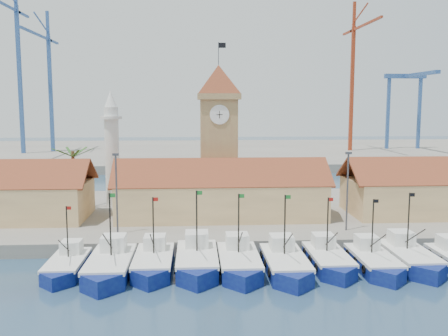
{
  "coord_description": "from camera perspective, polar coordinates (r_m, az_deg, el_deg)",
  "views": [
    {
      "loc": [
        -3.34,
        -43.0,
        15.87
      ],
      "look_at": [
        0.28,
        18.0,
        8.04
      ],
      "focal_mm": 40.0,
      "sensor_mm": 36.0,
      "label": 1
    }
  ],
  "objects": [
    {
      "name": "boat_8",
      "position": [
        52.83,
        20.56,
        -9.76
      ],
      "size": [
        3.7,
        10.13,
        7.67
      ],
      "color": "#0C115D",
      "rests_on": "ground"
    },
    {
      "name": "boat_2",
      "position": [
        48.71,
        -8.09,
        -10.83
      ],
      "size": [
        3.61,
        9.88,
        7.47
      ],
      "color": "#0C115D",
      "rests_on": "ground"
    },
    {
      "name": "boat_4",
      "position": [
        48.21,
        1.77,
        -10.9
      ],
      "size": [
        3.78,
        10.34,
        7.83
      ],
      "color": "#0C115D",
      "rests_on": "ground"
    },
    {
      "name": "boat_5",
      "position": [
        48.07,
        7.1,
        -11.01
      ],
      "size": [
        3.77,
        10.33,
        7.82
      ],
      "color": "#0C115D",
      "rests_on": "ground"
    },
    {
      "name": "boat_6",
      "position": [
        50.13,
        11.92,
        -10.41
      ],
      "size": [
        3.51,
        9.62,
        7.28
      ],
      "color": "#0C115D",
      "rests_on": "ground"
    },
    {
      "name": "crane_red_right",
      "position": [
        154.39,
        14.62,
        10.9
      ],
      "size": [
        1.0,
        32.23,
        43.61
      ],
      "color": "maroon",
      "rests_on": "terminal"
    },
    {
      "name": "boat_1",
      "position": [
        48.3,
        -12.93,
        -11.02
      ],
      "size": [
        3.91,
        10.72,
        8.11
      ],
      "color": "#0C115D",
      "rests_on": "ground"
    },
    {
      "name": "clock_tower",
      "position": [
        69.18,
        -0.62,
        4.06
      ],
      "size": [
        5.8,
        5.8,
        22.7
      ],
      "color": "tan",
      "rests_on": "quay"
    },
    {
      "name": "ground",
      "position": [
        45.95,
        1.01,
        -12.9
      ],
      "size": [
        400.0,
        400.0,
        0.0
      ],
      "primitive_type": "plane",
      "color": "navy",
      "rests_on": "ground"
    },
    {
      "name": "boat_0",
      "position": [
        49.97,
        -17.57,
        -10.73
      ],
      "size": [
        3.23,
        8.86,
        6.7
      ],
      "color": "#0C115D",
      "rests_on": "ground"
    },
    {
      "name": "quay",
      "position": [
        68.76,
        -0.53,
        -5.4
      ],
      "size": [
        140.0,
        32.0,
        1.5
      ],
      "primitive_type": "cube",
      "color": "gray",
      "rests_on": "ground"
    },
    {
      "name": "boat_7",
      "position": [
        50.72,
        16.82,
        -10.37
      ],
      "size": [
        3.48,
        9.53,
        7.21
      ],
      "color": "#0C115D",
      "rests_on": "ground"
    },
    {
      "name": "lamp_posts",
      "position": [
        55.93,
        0.59,
        -2.37
      ],
      "size": [
        80.7,
        0.25,
        9.03
      ],
      "color": "#3F3F44",
      "rests_on": "quay"
    },
    {
      "name": "hall_center",
      "position": [
        64.2,
        -0.36,
        -3.36
      ],
      "size": [
        27.04,
        10.13,
        7.61
      ],
      "color": "#E8BF7F",
      "rests_on": "quay"
    },
    {
      "name": "terminal",
      "position": [
        153.75,
        -2.13,
        1.75
      ],
      "size": [
        240.0,
        80.0,
        2.0
      ],
      "primitive_type": "cube",
      "color": "gray",
      "rests_on": "ground"
    },
    {
      "name": "boat_3",
      "position": [
        48.55,
        -3.1,
        -10.75
      ],
      "size": [
        3.9,
        10.69,
        8.09
      ],
      "color": "#0C115D",
      "rests_on": "ground"
    },
    {
      "name": "palm_tree",
      "position": [
        71.63,
        -16.81,
        -0.73
      ],
      "size": [
        5.6,
        5.03,
        8.39
      ],
      "color": "brown",
      "rests_on": "quay"
    },
    {
      "name": "crane_blue_far",
      "position": [
        152.19,
        -22.58,
        11.48
      ],
      "size": [
        1.0,
        33.73,
        47.47
      ],
      "color": "#305694",
      "rests_on": "terminal"
    },
    {
      "name": "crane_blue_near",
      "position": [
        155.45,
        -19.45,
        10.12
      ],
      "size": [
        1.0,
        33.93,
        40.56
      ],
      "color": "#305694",
      "rests_on": "terminal"
    },
    {
      "name": "minaret",
      "position": [
        72.21,
        -12.69,
        2.25
      ],
      "size": [
        3.0,
        3.0,
        16.3
      ],
      "color": "silver",
      "rests_on": "quay"
    },
    {
      "name": "gantry",
      "position": [
        163.34,
        20.41,
        8.32
      ],
      "size": [
        13.0,
        22.0,
        23.2
      ],
      "color": "#305694",
      "rests_on": "terminal"
    }
  ]
}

